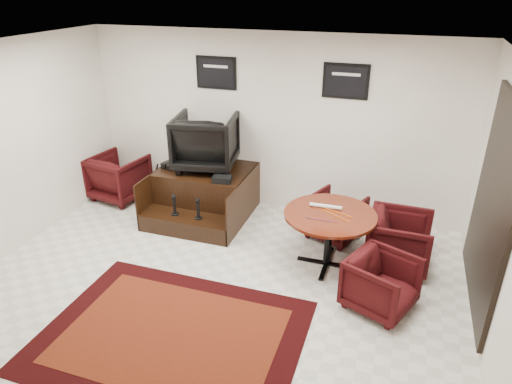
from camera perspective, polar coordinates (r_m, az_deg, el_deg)
ground at (r=5.75m, az=-5.61°, el=-12.24°), size 6.00×6.00×0.00m
room_shell at (r=4.84m, az=-1.47°, el=4.62°), size 6.02×5.02×2.81m
area_rug at (r=5.21m, az=-10.48°, el=-17.19°), size 2.76×2.07×0.01m
shine_podium at (r=7.35m, az=-6.44°, el=-0.24°), size 1.45×1.50×0.75m
shine_chair at (r=7.15m, az=-6.29°, el=6.61°), size 1.06×1.01×0.95m
shoes_pair at (r=7.37m, az=-10.56°, el=3.37°), size 0.27×0.30×0.09m
polish_kit at (r=6.74m, az=-4.25°, el=1.63°), size 0.29×0.22×0.09m
umbrella_black at (r=7.64m, az=-12.74°, el=0.88°), size 0.31×0.12×0.83m
umbrella_hooked at (r=7.67m, az=-12.08°, el=0.98°), size 0.31×0.11×0.82m
armchair_side at (r=8.16m, az=-16.78°, el=2.06°), size 0.94×0.89×0.85m
meeting_table at (r=5.92m, az=9.21°, el=-3.44°), size 1.18×1.18×0.77m
table_chair_back at (r=6.74m, az=9.90°, el=-2.80°), size 0.90×0.87×0.73m
table_chair_window at (r=6.27m, az=17.52°, el=-5.53°), size 0.75×0.80×0.81m
table_chair_corner at (r=5.47m, az=15.44°, el=-10.70°), size 0.88×0.90×0.72m
paper_roll at (r=5.99m, az=8.71°, el=-1.77°), size 0.42×0.06×0.05m
table_clutter at (r=5.82m, az=9.59°, el=-2.89°), size 0.56×0.37×0.01m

